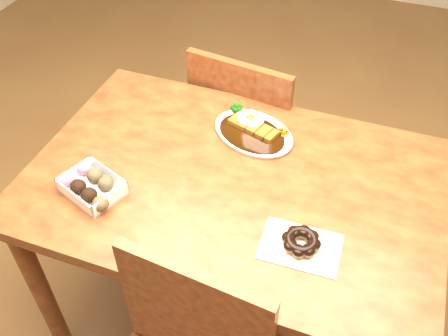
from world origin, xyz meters
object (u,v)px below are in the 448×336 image
(table, at_px, (233,202))
(donut_box, at_px, (91,185))
(chair_far, at_px, (251,131))
(pon_de_ring, at_px, (301,242))
(katsu_curry_plate, at_px, (253,130))

(table, distance_m, donut_box, 0.42)
(chair_far, relative_size, pon_de_ring, 4.18)
(donut_box, bearing_deg, chair_far, 70.71)
(chair_far, bearing_deg, table, 109.08)
(chair_far, xyz_separation_m, katsu_curry_plate, (0.10, -0.32, 0.29))
(katsu_curry_plate, relative_size, donut_box, 1.61)
(table, height_order, katsu_curry_plate, katsu_curry_plate)
(table, distance_m, chair_far, 0.57)
(donut_box, bearing_deg, katsu_curry_plate, 48.66)
(chair_far, distance_m, pon_de_ring, 0.84)
(chair_far, relative_size, katsu_curry_plate, 2.69)
(table, relative_size, katsu_curry_plate, 3.71)
(table, height_order, pon_de_ring, pon_de_ring)
(table, relative_size, donut_box, 5.97)
(table, distance_m, katsu_curry_plate, 0.24)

